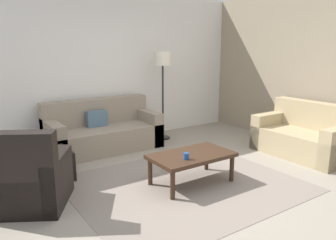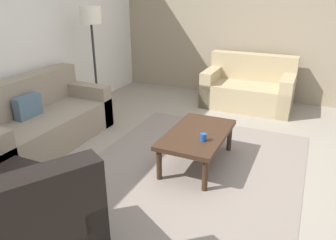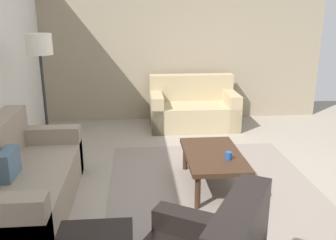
{
  "view_description": "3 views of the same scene",
  "coord_description": "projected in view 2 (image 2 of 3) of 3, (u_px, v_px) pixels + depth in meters",
  "views": [
    {
      "loc": [
        -2.47,
        -3.25,
        1.8
      ],
      "look_at": [
        -0.06,
        0.31,
        0.83
      ],
      "focal_mm": 35.02,
      "sensor_mm": 36.0,
      "label": 1
    },
    {
      "loc": [
        -3.11,
        -1.09,
        1.94
      ],
      "look_at": [
        -0.19,
        0.24,
        0.63
      ],
      "focal_mm": 34.44,
      "sensor_mm": 36.0,
      "label": 2
    },
    {
      "loc": [
        -3.75,
        0.86,
        1.99
      ],
      "look_at": [
        -0.06,
        0.54,
        0.87
      ],
      "focal_mm": 39.2,
      "sensor_mm": 36.0,
      "label": 3
    }
  ],
  "objects": [
    {
      "name": "ground_plane",
      "position": [
        193.0,
        167.0,
        3.77
      ],
      "size": [
        8.0,
        8.0,
        0.0
      ],
      "primitive_type": "plane",
      "color": "gray"
    },
    {
      "name": "coffee_table",
      "position": [
        198.0,
        136.0,
        3.72
      ],
      "size": [
        1.1,
        0.64,
        0.41
      ],
      "color": "#382316",
      "rests_on": "ground_plane"
    },
    {
      "name": "stone_feature_panel",
      "position": [
        254.0,
        21.0,
        5.77
      ],
      "size": [
        0.12,
        5.2,
        2.8
      ],
      "primitive_type": "cube",
      "color": "gray",
      "rests_on": "ground_plane"
    },
    {
      "name": "couch_main",
      "position": [
        36.0,
        123.0,
        4.23
      ],
      "size": [
        1.95,
        0.88,
        0.88
      ],
      "color": "gray",
      "rests_on": "ground_plane"
    },
    {
      "name": "cup",
      "position": [
        203.0,
        137.0,
        3.48
      ],
      "size": [
        0.07,
        0.07,
        0.08
      ],
      "primitive_type": "cylinder",
      "color": "#1E478C",
      "rests_on": "coffee_table"
    },
    {
      "name": "lamp_standing",
      "position": [
        91.0,
        27.0,
        4.86
      ],
      "size": [
        0.32,
        0.32,
        1.71
      ],
      "color": "black",
      "rests_on": "ground_plane"
    },
    {
      "name": "ottoman",
      "position": [
        16.0,
        194.0,
        2.94
      ],
      "size": [
        0.56,
        0.56,
        0.4
      ],
      "primitive_type": "cube",
      "color": "black",
      "rests_on": "ground_plane"
    },
    {
      "name": "area_rug",
      "position": [
        193.0,
        167.0,
        3.77
      ],
      "size": [
        2.86,
        2.41,
        0.01
      ],
      "primitive_type": "cube",
      "color": "gray",
      "rests_on": "ground_plane"
    },
    {
      "name": "armchair_leather",
      "position": [
        39.0,
        238.0,
        2.28
      ],
      "size": [
        1.09,
        1.09,
        0.95
      ],
      "color": "black",
      "rests_on": "ground_plane"
    },
    {
      "name": "couch_loveseat",
      "position": [
        249.0,
        89.0,
        5.68
      ],
      "size": [
        0.87,
        1.49,
        0.88
      ],
      "color": "tan",
      "rests_on": "ground_plane"
    },
    {
      "name": "rear_partition",
      "position": [
        11.0,
        33.0,
        4.24
      ],
      "size": [
        6.0,
        0.12,
        2.8
      ],
      "primitive_type": "cube",
      "color": "silver",
      "rests_on": "ground_plane"
    }
  ]
}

